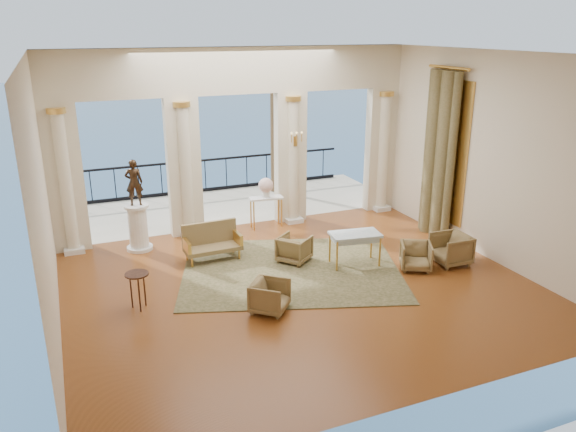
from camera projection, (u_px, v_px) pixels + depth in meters
name	position (u px, v px, depth m)	size (l,w,h in m)	color
floor	(300.00, 286.00, 11.27)	(9.00, 9.00, 0.00)	#462108
room_walls	(328.00, 157.00, 9.36)	(9.00, 9.00, 9.00)	#F0E3C9
arcade	(238.00, 128.00, 13.77)	(9.00, 0.56, 4.50)	beige
terrace	(220.00, 207.00, 16.35)	(10.00, 3.60, 0.10)	#BCB49B
balustrade	(206.00, 179.00, 17.60)	(9.00, 0.06, 1.03)	black
palm_tree	(273.00, 57.00, 16.44)	(2.00, 2.00, 4.50)	#4C3823
sea	(94.00, 124.00, 65.65)	(160.00, 160.00, 0.00)	#254F7C
curtain	(439.00, 155.00, 13.48)	(0.33, 1.40, 4.09)	brown
window_frame	(445.00, 151.00, 13.52)	(0.04, 1.60, 3.40)	gold
wall_sconce	(296.00, 140.00, 14.12)	(0.30, 0.11, 0.33)	gold
rug	(291.00, 270.00, 12.01)	(4.57, 3.55, 0.02)	#2F3718
armchair_a	(270.00, 295.00, 10.19)	(0.63, 0.59, 0.65)	#4A3E1D
armchair_b	(416.00, 255.00, 11.97)	(0.63, 0.59, 0.65)	#4A3E1D
armchair_c	(451.00, 248.00, 12.23)	(0.72, 0.68, 0.74)	#4A3E1D
armchair_d	(294.00, 247.00, 12.36)	(0.64, 0.60, 0.66)	#4A3E1D
settee	(212.00, 242.00, 12.47)	(1.27, 0.58, 0.83)	#4A3E1D
game_table	(355.00, 237.00, 12.07)	(1.14, 0.73, 0.73)	#A1BACD
pedestal	(138.00, 228.00, 12.96)	(0.60, 0.60, 1.09)	silver
statue	(134.00, 182.00, 12.60)	(0.39, 0.25, 1.06)	#2E2014
console_table	(266.00, 202.00, 14.37)	(0.89, 0.43, 0.81)	silver
urn	(266.00, 186.00, 14.23)	(0.38, 0.38, 0.50)	silver
side_table	(137.00, 278.00, 10.20)	(0.44, 0.44, 0.71)	black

